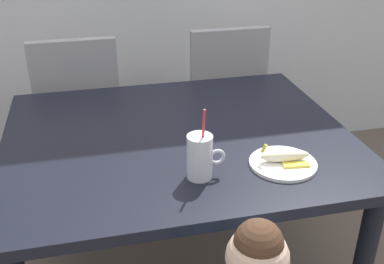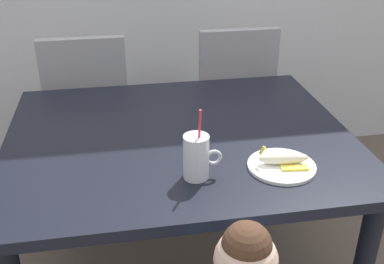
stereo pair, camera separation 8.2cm
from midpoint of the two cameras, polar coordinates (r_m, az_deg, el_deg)
name	(u,v)px [view 1 (the left image)]	position (r m, az deg, el deg)	size (l,w,h in m)	color
dining_table	(178,155)	(1.82, -3.03, -2.84)	(1.32, 1.09, 0.75)	black
dining_chair_left	(80,111)	(2.55, -14.59, 2.58)	(0.44, 0.44, 0.96)	gray
dining_chair_right	(222,96)	(2.65, 2.83, 4.47)	(0.44, 0.44, 0.96)	gray
milk_cup	(200,159)	(1.48, -0.59, -3.38)	(0.13, 0.08, 0.25)	silver
snack_plate	(283,163)	(1.60, 9.73, -3.87)	(0.23, 0.23, 0.01)	white
peeled_banana	(285,156)	(1.59, 10.03, -2.97)	(0.17, 0.12, 0.07)	#F4EAC6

